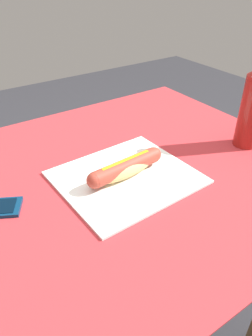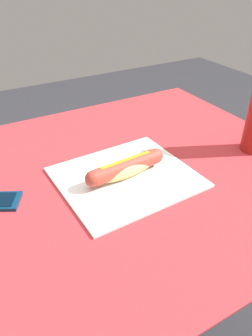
% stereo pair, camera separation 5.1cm
% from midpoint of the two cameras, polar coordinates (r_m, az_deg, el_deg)
% --- Properties ---
extents(dining_table, '(1.09, 0.84, 0.78)m').
position_cam_midpoint_polar(dining_table, '(0.88, -5.22, -9.84)').
color(dining_table, brown).
rests_on(dining_table, ground).
extents(paper_wrapper, '(0.33, 0.29, 0.01)m').
position_cam_midpoint_polar(paper_wrapper, '(0.77, -1.87, -1.70)').
color(paper_wrapper, white).
rests_on(paper_wrapper, dining_table).
extents(hot_dog, '(0.22, 0.06, 0.05)m').
position_cam_midpoint_polar(hot_dog, '(0.76, -1.91, 0.04)').
color(hot_dog, '#E5BC75').
rests_on(hot_dog, paper_wrapper).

